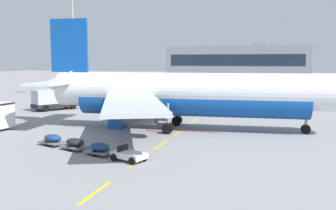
{
  "coord_description": "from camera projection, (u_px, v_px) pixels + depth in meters",
  "views": [
    {
      "loc": [
        27.77,
        -17.41,
        7.48
      ],
      "look_at": [
        15.62,
        25.3,
        2.34
      ],
      "focal_mm": 40.97,
      "sensor_mm": 36.0,
      "label": 1
    }
  ],
  "objects": [
    {
      "name": "terminal_satellite",
      "position": [
        237.0,
        62.0,
        181.38
      ],
      "size": [
        65.1,
        19.55,
        15.79
      ],
      "color": "gray",
      "rests_on": "ground"
    },
    {
      "name": "apron_paint_markings",
      "position": [
        206.0,
        112.0,
        55.98
      ],
      "size": [
        8.0,
        94.95,
        0.01
      ],
      "color": "yellow",
      "rests_on": "ground"
    },
    {
      "name": "airliner_foreground",
      "position": [
        186.0,
        94.0,
        41.35
      ],
      "size": [
        34.81,
        34.55,
        12.2
      ],
      "color": "white",
      "rests_on": "ground"
    },
    {
      "name": "uld_cargo_container",
      "position": [
        117.0,
        121.0,
        42.74
      ],
      "size": [
        1.72,
        1.69,
        1.6
      ],
      "color": "#194C9E",
      "rests_on": "ground"
    },
    {
      "name": "apron_light_mast_near",
      "position": [
        73.0,
        26.0,
        77.23
      ],
      "size": [
        1.8,
        1.8,
        23.05
      ],
      "color": "slate",
      "rests_on": "ground"
    },
    {
      "name": "ground_power_truck",
      "position": [
        54.0,
        99.0,
        58.43
      ],
      "size": [
        5.64,
        7.24,
        3.14
      ],
      "color": "black",
      "rests_on": "ground"
    },
    {
      "name": "baggage_train",
      "position": [
        87.0,
        146.0,
        31.37
      ],
      "size": [
        11.38,
        5.44,
        1.14
      ],
      "color": "silver",
      "rests_on": "ground"
    }
  ]
}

